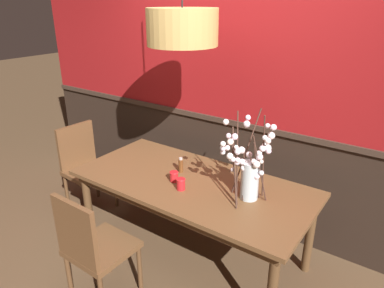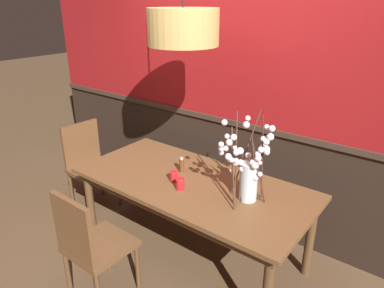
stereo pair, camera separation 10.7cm
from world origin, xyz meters
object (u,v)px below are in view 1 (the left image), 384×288
(candle_holder_nearer_center, at_px, (174,176))
(pendant_lamp, at_px, (182,27))
(chair_far_side_left, at_px, (214,160))
(vase_with_blossoms, at_px, (249,171))
(candle_holder_nearer_edge, at_px, (181,184))
(chair_head_west_end, at_px, (84,163))
(chair_far_side_right, at_px, (270,172))
(chair_near_side_left, at_px, (93,246))
(condiment_bottle, at_px, (181,165))
(dining_table, at_px, (192,189))

(candle_holder_nearer_center, distance_m, pendant_lamp, 1.17)
(chair_far_side_left, xyz_separation_m, candle_holder_nearer_center, (0.21, -0.97, 0.27))
(vase_with_blossoms, bearing_deg, candle_holder_nearer_edge, -159.77)
(chair_far_side_left, distance_m, vase_with_blossoms, 1.28)
(chair_far_side_left, distance_m, candle_holder_nearer_center, 1.02)
(vase_with_blossoms, relative_size, candle_holder_nearer_center, 7.78)
(chair_head_west_end, height_order, chair_far_side_right, chair_far_side_right)
(chair_far_side_left, distance_m, chair_near_side_left, 1.74)
(chair_far_side_right, bearing_deg, condiment_bottle, -120.53)
(chair_head_west_end, height_order, candle_holder_nearer_center, chair_head_west_end)
(chair_head_west_end, relative_size, vase_with_blossoms, 1.37)
(candle_holder_nearer_center, bearing_deg, pendant_lamp, 98.60)
(chair_far_side_left, height_order, condiment_bottle, chair_far_side_left)
(chair_near_side_left, distance_m, condiment_bottle, 0.99)
(chair_head_west_end, xyz_separation_m, vase_with_blossoms, (1.89, 0.03, 0.44))
(dining_table, xyz_separation_m, vase_with_blossoms, (0.50, 0.02, 0.31))
(dining_table, height_order, chair_far_side_left, chair_far_side_left)
(dining_table, xyz_separation_m, candle_holder_nearer_center, (-0.12, -0.09, 0.12))
(candle_holder_nearer_center, distance_m, candle_holder_nearer_edge, 0.15)
(dining_table, height_order, chair_far_side_right, chair_far_side_right)
(chair_head_west_end, relative_size, chair_near_side_left, 0.99)
(chair_far_side_left, xyz_separation_m, pendant_lamp, (0.18, -0.80, 1.43))
(dining_table, xyz_separation_m, pendant_lamp, (-0.15, 0.08, 1.28))
(chair_far_side_left, xyz_separation_m, chair_far_side_right, (0.64, 0.03, 0.02))
(chair_near_side_left, xyz_separation_m, condiment_bottle, (0.08, 0.94, 0.28))
(chair_far_side_right, xyz_separation_m, condiment_bottle, (-0.49, -0.83, 0.27))
(chair_head_west_end, bearing_deg, condiment_bottle, 4.55)
(dining_table, relative_size, candle_holder_nearer_center, 22.89)
(chair_far_side_left, xyz_separation_m, candle_holder_nearer_edge, (0.34, -1.04, 0.27))
(vase_with_blossoms, xyz_separation_m, pendant_lamp, (-0.65, 0.06, 0.97))
(dining_table, relative_size, pendant_lamp, 2.00)
(chair_far_side_left, bearing_deg, dining_table, -69.47)
(vase_with_blossoms, bearing_deg, dining_table, -177.73)
(pendant_lamp, bearing_deg, chair_far_side_right, 61.10)
(chair_far_side_left, height_order, candle_holder_nearer_edge, chair_far_side_left)
(dining_table, distance_m, vase_with_blossoms, 0.59)
(chair_near_side_left, xyz_separation_m, vase_with_blossoms, (0.75, 0.88, 0.45))
(candle_holder_nearer_center, bearing_deg, chair_near_side_left, -99.72)
(candle_holder_nearer_center, bearing_deg, chair_far_side_left, 102.23)
(condiment_bottle, xyz_separation_m, pendant_lamp, (0.03, 0.00, 1.14))
(chair_head_west_end, distance_m, candle_holder_nearer_center, 1.30)
(chair_head_west_end, relative_size, condiment_bottle, 6.85)
(dining_table, distance_m, pendant_lamp, 1.29)
(candle_holder_nearer_center, xyz_separation_m, condiment_bottle, (-0.06, 0.17, 0.02))
(candle_holder_nearer_center, relative_size, condiment_bottle, 0.64)
(chair_far_side_left, bearing_deg, candle_holder_nearer_edge, -72.11)
(chair_head_west_end, distance_m, chair_far_side_left, 1.38)
(chair_far_side_right, distance_m, condiment_bottle, 1.00)
(chair_far_side_left, distance_m, condiment_bottle, 0.86)
(chair_far_side_left, height_order, vase_with_blossoms, vase_with_blossoms)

